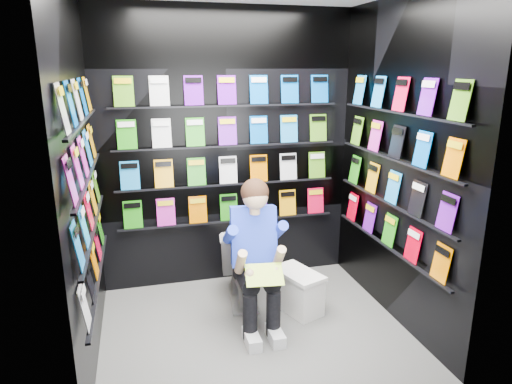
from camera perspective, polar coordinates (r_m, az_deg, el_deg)
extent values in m
plane|color=slate|center=(3.87, -0.26, -16.81)|extent=(2.40, 2.40, 0.00)
cube|color=black|center=(4.32, -3.62, 5.19)|extent=(2.40, 0.04, 2.60)
cube|color=black|center=(2.44, 5.58, -2.91)|extent=(2.40, 0.04, 2.60)
cube|color=black|center=(3.29, -21.00, 0.91)|extent=(0.04, 2.00, 2.60)
cube|color=black|center=(3.84, 17.37, 3.20)|extent=(0.04, 2.00, 2.60)
imported|color=white|center=(4.15, -1.73, -8.71)|extent=(0.52, 0.80, 0.73)
cube|color=white|center=(4.08, 5.22, -12.41)|extent=(0.38, 0.50, 0.33)
cube|color=white|center=(4.00, 5.29, -10.11)|extent=(0.41, 0.52, 0.03)
cube|color=green|center=(3.42, 1.06, -10.30)|extent=(0.30, 0.20, 0.12)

